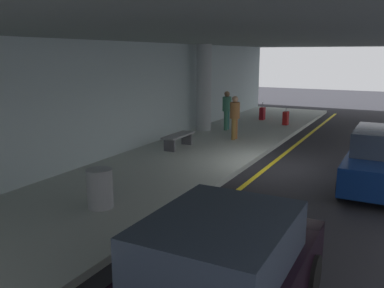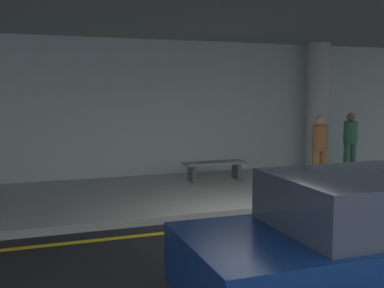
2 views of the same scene
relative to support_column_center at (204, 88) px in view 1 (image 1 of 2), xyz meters
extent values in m
plane|color=black|center=(-4.00, -4.65, -1.97)|extent=(60.00, 60.00, 0.00)
cube|color=#AAB3AB|center=(-4.00, -1.55, -1.90)|extent=(26.00, 4.20, 0.15)
cube|color=yellow|center=(-4.00, -4.16, -1.97)|extent=(26.00, 0.14, 0.01)
cylinder|color=#A6ACB0|center=(0.00, 0.00, 0.00)|extent=(0.64, 0.64, 3.65)
cube|color=slate|center=(-4.00, -2.05, 1.97)|extent=(28.00, 13.20, 0.30)
cube|color=#A8BABE|center=(-4.00, 0.70, -0.07)|extent=(26.00, 0.30, 3.80)
cube|color=#2D3847|center=(-11.76, -5.92, -0.77)|extent=(2.10, 1.60, 0.60)
cylinder|color=black|center=(-10.51, -5.07, -1.65)|extent=(0.64, 0.22, 0.64)
cylinder|color=black|center=(-10.51, -6.77, -1.65)|extent=(0.64, 0.22, 0.64)
cylinder|color=black|center=(-3.18, -6.57, -1.65)|extent=(0.64, 0.22, 0.64)
cylinder|color=black|center=(-5.88, -6.57, -1.65)|extent=(0.64, 0.22, 0.64)
cylinder|color=olive|center=(-1.36, -1.93, -1.42)|extent=(0.16, 0.16, 0.82)
cylinder|color=#915A2E|center=(-1.14, -1.93, -1.42)|extent=(0.16, 0.16, 0.82)
cylinder|color=#915C30|center=(-1.25, -1.93, -0.69)|extent=(0.38, 0.38, 0.62)
sphere|color=tan|center=(-1.25, -1.93, -0.26)|extent=(0.24, 0.24, 0.24)
cylinder|color=#2C654C|center=(0.40, -0.87, -1.42)|extent=(0.16, 0.16, 0.82)
cylinder|color=#2B615A|center=(0.62, -0.87, -1.42)|extent=(0.16, 0.16, 0.82)
cylinder|color=#336D54|center=(0.51, -0.87, -0.69)|extent=(0.38, 0.38, 0.62)
sphere|color=#8C6647|center=(0.51, -0.87, -0.26)|extent=(0.24, 0.24, 0.24)
cube|color=maroon|center=(3.97, -1.36, -1.51)|extent=(0.36, 0.22, 0.62)
cylinder|color=slate|center=(3.97, -1.36, -1.06)|extent=(0.02, 0.02, 0.28)
cube|color=maroon|center=(3.00, -2.81, -1.51)|extent=(0.36, 0.22, 0.62)
cylinder|color=slate|center=(3.00, -2.81, -1.06)|extent=(0.02, 0.02, 0.28)
cube|color=slate|center=(-3.56, -0.74, -1.38)|extent=(1.60, 0.50, 0.06)
cube|color=#4C4C51|center=(-4.18, -0.74, -1.61)|extent=(0.10, 0.40, 0.42)
cube|color=#4C4C51|center=(-2.94, -0.74, -1.61)|extent=(0.10, 0.40, 0.42)
cylinder|color=gray|center=(-9.39, -2.08, -1.40)|extent=(0.56, 0.56, 0.85)
camera|label=1|loc=(-16.00, -7.75, 1.43)|focal=38.75mm
camera|label=2|loc=(-8.06, -11.66, 0.46)|focal=43.64mm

